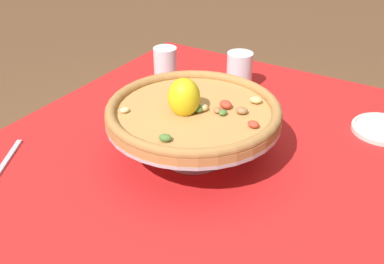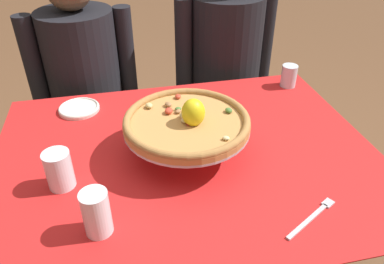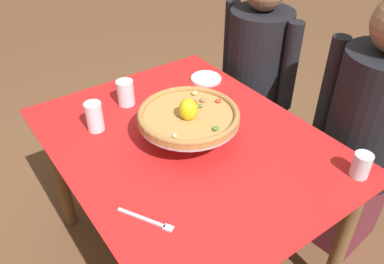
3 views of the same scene
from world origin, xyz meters
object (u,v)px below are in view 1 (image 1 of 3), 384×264
water_glass_front_left (166,70)px  side_plate (383,129)px  pizza_stand (192,127)px  pizza (192,111)px  dinner_fork (2,167)px  water_glass_side_left (239,74)px

water_glass_front_left → side_plate: (-0.07, 0.63, -0.05)m
side_plate → pizza_stand: bearing=-44.8°
pizza → dinner_fork: pizza is taller
water_glass_front_left → dinner_fork: bearing=-7.8°
water_glass_side_left → dinner_fork: 0.71m
water_glass_side_left → side_plate: (0.03, 0.43, -0.04)m
pizza_stand → dinner_fork: (0.26, -0.35, -0.08)m
water_glass_side_left → dinner_fork: water_glass_side_left is taller
water_glass_side_left → water_glass_front_left: size_ratio=0.92×
pizza → dinner_fork: bearing=-52.7°
water_glass_side_left → water_glass_front_left: (0.10, -0.20, 0.01)m
side_plate → dinner_fork: side_plate is taller
dinner_fork → water_glass_side_left: bearing=157.5°
water_glass_side_left → dinner_fork: bearing=-22.5°
water_glass_side_left → water_glass_front_left: water_glass_front_left is taller
pizza → side_plate: 0.52m
pizza_stand → water_glass_front_left: bearing=-136.7°
side_plate → dinner_fork: (0.62, -0.70, -0.01)m
pizza_stand → pizza: 0.04m
pizza → water_glass_side_left: (-0.39, -0.07, -0.07)m
dinner_fork → side_plate: bearing=131.5°
pizza_stand → water_glass_side_left: 0.40m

